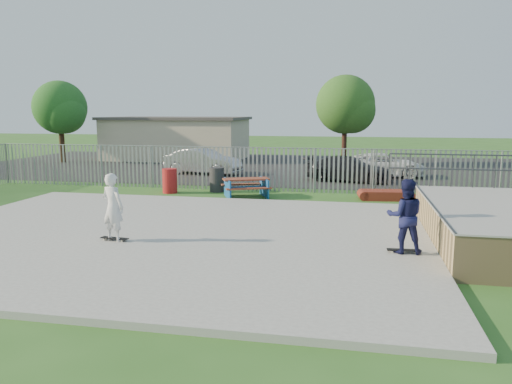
% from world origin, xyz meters
% --- Properties ---
extents(ground, '(120.00, 120.00, 0.00)m').
position_xyz_m(ground, '(0.00, 0.00, 0.00)').
color(ground, '#306121').
rests_on(ground, ground).
extents(concrete_slab, '(15.00, 12.00, 0.15)m').
position_xyz_m(concrete_slab, '(0.00, 0.00, 0.07)').
color(concrete_slab, gray).
rests_on(concrete_slab, ground).
extents(quarter_pipe, '(5.50, 7.05, 2.19)m').
position_xyz_m(quarter_pipe, '(9.50, 1.04, 0.56)').
color(quarter_pipe, tan).
rests_on(quarter_pipe, ground).
extents(fence, '(26.04, 16.02, 2.00)m').
position_xyz_m(fence, '(1.00, 4.59, 1.00)').
color(fence, gray).
rests_on(fence, ground).
extents(picnic_table, '(2.40, 2.22, 0.81)m').
position_xyz_m(picnic_table, '(0.86, 7.21, 0.41)').
color(picnic_table, brown).
rests_on(picnic_table, ground).
extents(funbox, '(2.00, 1.17, 0.38)m').
position_xyz_m(funbox, '(6.69, 7.77, 0.19)').
color(funbox, maroon).
rests_on(funbox, ground).
extents(trash_bin_red, '(0.66, 0.66, 1.10)m').
position_xyz_m(trash_bin_red, '(-2.74, 7.65, 0.55)').
color(trash_bin_red, '#A2191A').
rests_on(trash_bin_red, ground).
extents(trash_bin_grey, '(0.66, 0.66, 1.11)m').
position_xyz_m(trash_bin_grey, '(-0.76, 8.39, 0.55)').
color(trash_bin_grey, '#262629').
rests_on(trash_bin_grey, ground).
extents(parking_lot, '(40.00, 18.00, 0.02)m').
position_xyz_m(parking_lot, '(0.00, 19.00, 0.01)').
color(parking_lot, black).
rests_on(parking_lot, ground).
extents(car_silver, '(4.71, 2.44, 1.48)m').
position_xyz_m(car_silver, '(-3.25, 14.32, 0.76)').
color(car_silver, '#ACACB0').
rests_on(car_silver, parking_lot).
extents(car_dark, '(4.77, 2.61, 1.31)m').
position_xyz_m(car_dark, '(5.08, 12.90, 0.67)').
color(car_dark, black).
rests_on(car_dark, parking_lot).
extents(car_white, '(4.75, 2.27, 1.31)m').
position_xyz_m(car_white, '(6.94, 15.17, 0.67)').
color(car_white, white).
rests_on(car_white, parking_lot).
extents(building, '(10.40, 6.40, 3.20)m').
position_xyz_m(building, '(-8.00, 23.00, 1.61)').
color(building, beige).
rests_on(building, ground).
extents(tree_left, '(3.74, 3.74, 5.77)m').
position_xyz_m(tree_left, '(-15.19, 18.98, 3.88)').
color(tree_left, '#3A2817').
rests_on(tree_left, ground).
extents(tree_mid, '(3.91, 3.91, 6.04)m').
position_xyz_m(tree_mid, '(4.64, 20.96, 4.07)').
color(tree_mid, '#3C2218').
rests_on(tree_mid, ground).
extents(skateboard_a, '(0.81, 0.24, 0.08)m').
position_xyz_m(skateboard_a, '(6.64, -0.80, 0.19)').
color(skateboard_a, black).
rests_on(skateboard_a, concrete_slab).
extents(skateboard_b, '(0.82, 0.29, 0.08)m').
position_xyz_m(skateboard_b, '(-0.99, -1.12, 0.19)').
color(skateboard_b, black).
rests_on(skateboard_b, concrete_slab).
extents(skater_navy, '(0.94, 0.75, 1.85)m').
position_xyz_m(skater_navy, '(6.64, -0.80, 1.08)').
color(skater_navy, '#151843').
rests_on(skater_navy, concrete_slab).
extents(skater_white, '(0.77, 0.62, 1.85)m').
position_xyz_m(skater_white, '(-0.99, -1.12, 1.08)').
color(skater_white, silver).
rests_on(skater_white, concrete_slab).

